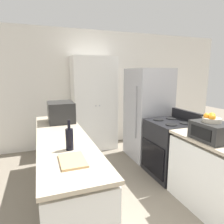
% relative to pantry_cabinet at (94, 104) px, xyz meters
% --- Properties ---
extents(wall_back, '(7.00, 0.06, 2.60)m').
position_rel_pantry_cabinet_xyz_m(wall_back, '(-0.04, 0.31, 0.30)').
color(wall_back, silver).
rests_on(wall_back, ground_plane).
extents(counter_left, '(0.60, 2.49, 0.90)m').
position_rel_pantry_cabinet_xyz_m(counter_left, '(-0.89, -1.74, -0.57)').
color(counter_left, silver).
rests_on(counter_left, ground_plane).
extents(counter_right, '(0.60, 0.99, 0.90)m').
position_rel_pantry_cabinet_xyz_m(counter_right, '(0.81, -2.49, -0.57)').
color(counter_right, silver).
rests_on(counter_right, ground_plane).
extents(pantry_cabinet, '(0.93, 0.55, 2.01)m').
position_rel_pantry_cabinet_xyz_m(pantry_cabinet, '(0.00, 0.00, 0.00)').
color(pantry_cabinet, white).
rests_on(pantry_cabinet, ground_plane).
extents(stove, '(0.66, 0.72, 1.06)m').
position_rel_pantry_cabinet_xyz_m(stove, '(0.83, -1.61, -0.54)').
color(stove, black).
rests_on(stove, ground_plane).
extents(refrigerator, '(0.73, 0.78, 1.75)m').
position_rel_pantry_cabinet_xyz_m(refrigerator, '(0.86, -0.82, -0.13)').
color(refrigerator, '#A3A3A8').
rests_on(refrigerator, ground_plane).
extents(microwave, '(0.40, 0.49, 0.32)m').
position_rel_pantry_cabinet_xyz_m(microwave, '(-0.81, -0.99, 0.06)').
color(microwave, black).
rests_on(microwave, counter_left).
extents(wine_bottle, '(0.08, 0.08, 0.31)m').
position_rel_pantry_cabinet_xyz_m(wine_bottle, '(-0.87, -2.24, 0.02)').
color(wine_bottle, black).
rests_on(wine_bottle, counter_left).
extents(toaster_oven, '(0.34, 0.42, 0.21)m').
position_rel_pantry_cabinet_xyz_m(toaster_oven, '(0.71, -2.52, 0.00)').
color(toaster_oven, black).
rests_on(toaster_oven, counter_right).
extents(fruit_bowl, '(0.20, 0.20, 0.10)m').
position_rel_pantry_cabinet_xyz_m(fruit_bowl, '(0.70, -2.50, 0.15)').
color(fruit_bowl, '#B2A893').
rests_on(fruit_bowl, toaster_oven).
extents(cutting_board, '(0.22, 0.33, 0.02)m').
position_rel_pantry_cabinet_xyz_m(cutting_board, '(-0.89, -2.53, -0.09)').
color(cutting_board, tan).
rests_on(cutting_board, counter_left).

